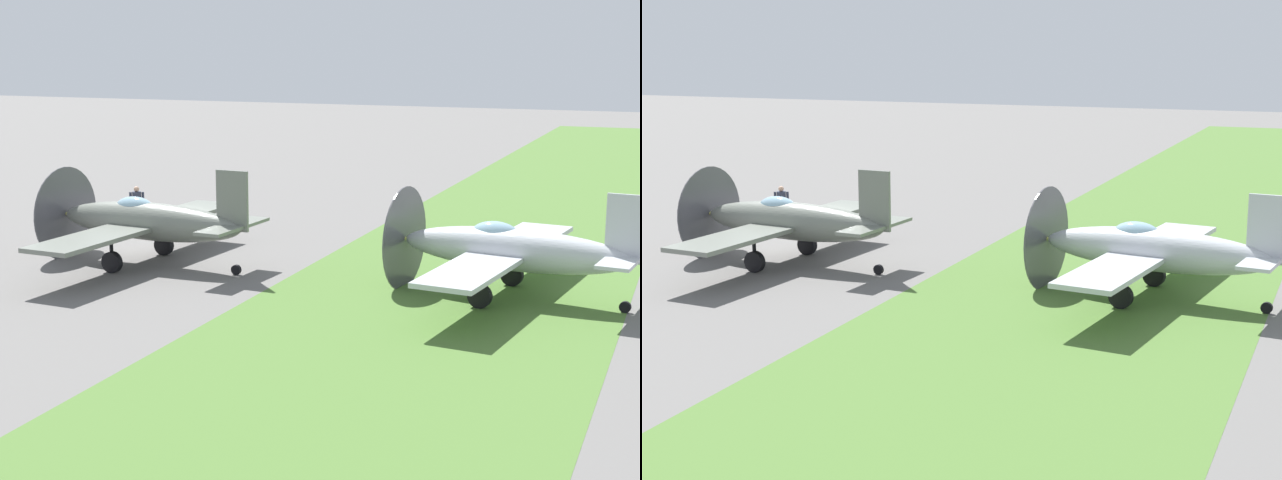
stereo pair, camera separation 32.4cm
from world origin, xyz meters
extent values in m
plane|color=#605E5B|center=(0.00, 0.00, 0.00)|extent=(160.00, 160.00, 0.00)
cube|color=#476B2D|center=(0.00, -11.66, 0.00)|extent=(120.00, 11.00, 0.01)
ellipsoid|color=slate|center=(-2.11, -0.92, 1.57)|extent=(1.84, 7.41, 1.34)
cube|color=slate|center=(-2.08, -0.49, 1.40)|extent=(10.46, 2.54, 0.15)
cube|color=slate|center=(-2.34, -4.26, 2.54)|extent=(0.19, 1.19, 2.05)
cube|color=slate|center=(-2.34, -4.26, 1.67)|extent=(3.51, 1.21, 0.11)
cone|color=#B7B24C|center=(-1.84, 3.01, 1.57)|extent=(0.74, 0.80, 0.69)
cylinder|color=#4C4C51|center=(-1.85, 2.79, 1.57)|extent=(3.45, 0.28, 3.45)
ellipsoid|color=#8CB2C6|center=(-2.06, -0.28, 2.03)|extent=(0.86, 1.56, 0.76)
cylinder|color=black|center=(-3.63, -0.28, 0.37)|extent=(0.29, 0.75, 0.73)
cylinder|color=black|center=(-3.63, -0.28, 0.89)|extent=(0.13, 0.13, 1.04)
cylinder|color=black|center=(-0.51, -0.49, 0.37)|extent=(0.29, 0.75, 0.73)
cylinder|color=black|center=(-0.51, -0.49, 0.89)|extent=(0.13, 0.13, 1.04)
cylinder|color=black|center=(-2.34, -4.37, 0.17)|extent=(0.15, 0.35, 0.35)
ellipsoid|color=#B2B7BC|center=(-2.02, -13.72, 1.54)|extent=(2.19, 7.33, 1.32)
cube|color=#B2B7BC|center=(-1.97, -13.30, 1.38)|extent=(10.34, 3.04, 0.15)
cube|color=#B2B7BC|center=(-2.42, -16.99, 2.50)|extent=(0.25, 1.17, 2.02)
cube|color=#B2B7BC|center=(-2.42, -16.99, 1.65)|extent=(3.49, 1.36, 0.11)
cone|color=#B7B24C|center=(-1.55, -9.87, 1.54)|extent=(0.77, 0.82, 0.68)
cylinder|color=#4C4C51|center=(-1.57, -10.08, 1.54)|extent=(3.38, 0.46, 3.40)
ellipsoid|color=#8CB2C6|center=(-1.94, -13.09, 2.00)|extent=(0.92, 1.57, 0.74)
cylinder|color=black|center=(-3.49, -13.01, 0.36)|extent=(0.32, 0.75, 0.72)
cylinder|color=black|center=(-3.49, -13.01, 0.87)|extent=(0.13, 0.13, 1.02)
cylinder|color=black|center=(-0.43, -13.38, 0.36)|extent=(0.32, 0.75, 0.72)
cylinder|color=black|center=(-0.43, -13.38, 0.87)|extent=(0.13, 0.13, 1.02)
cylinder|color=black|center=(-2.44, -17.09, 0.17)|extent=(0.17, 0.35, 0.34)
cylinder|color=#2D3342|center=(4.01, 3.43, 0.44)|extent=(0.30, 0.30, 0.88)
cylinder|color=#2D3342|center=(4.01, 3.43, 1.19)|extent=(0.38, 0.38, 0.62)
sphere|color=tan|center=(4.01, 3.43, 1.61)|extent=(0.23, 0.23, 0.23)
cylinder|color=#2D3342|center=(3.89, 3.66, 1.19)|extent=(0.11, 0.11, 0.59)
cylinder|color=#2D3342|center=(4.13, 3.20, 1.19)|extent=(0.11, 0.11, 0.59)
camera|label=1|loc=(-32.03, -19.14, 7.96)|focal=56.12mm
camera|label=2|loc=(-31.91, -19.45, 7.96)|focal=56.12mm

